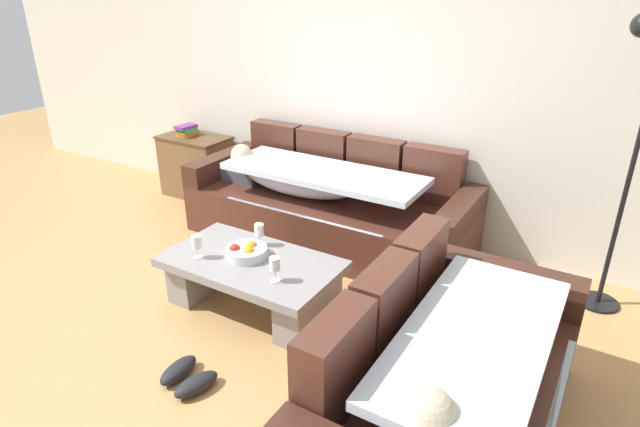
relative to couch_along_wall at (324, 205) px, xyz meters
The scene contains 13 objects.
ground_plane 1.66m from the couch_along_wall, 94.49° to the right, with size 14.00×14.00×0.00m, color #B2854D.
back_wall 1.16m from the couch_along_wall, 103.67° to the left, with size 9.00×0.10×2.70m, color silver.
couch_along_wall is the anchor object (origin of this frame).
couch_near_window 2.31m from the couch_along_wall, 44.55° to the right, with size 0.92×1.79×0.88m.
coffee_table 1.18m from the couch_along_wall, 84.33° to the right, with size 1.20×0.68×0.38m.
fruit_bowl 1.16m from the couch_along_wall, 86.72° to the right, with size 0.28×0.28×0.10m.
wine_glass_near_left 1.36m from the couch_along_wall, 98.97° to the right, with size 0.07×0.07×0.17m.
wine_glass_near_right 1.39m from the couch_along_wall, 72.35° to the right, with size 0.07×0.07×0.17m.
wine_glass_far_back 0.99m from the couch_along_wall, 87.71° to the right, with size 0.07×0.07×0.17m.
side_cabinet 1.72m from the couch_along_wall, behind, with size 0.72×0.44×0.64m.
book_stack_on_cabinet 1.83m from the couch_along_wall, behind, with size 0.16×0.23×0.11m.
floor_lamp 2.28m from the couch_along_wall, ahead, with size 0.33×0.31×1.95m.
pair_of_shoes 2.02m from the couch_along_wall, 82.35° to the right, with size 0.33×0.32×0.09m.
Camera 1 is at (2.25, -1.98, 2.11)m, focal length 29.43 mm.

